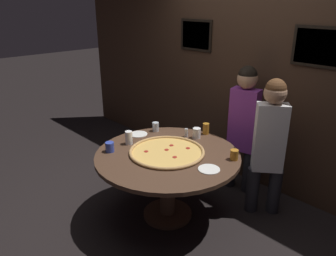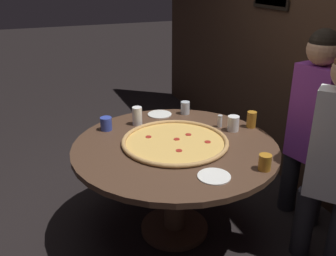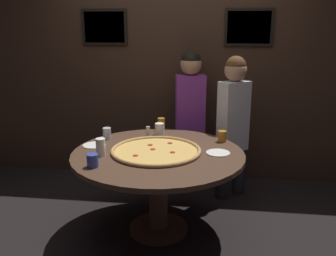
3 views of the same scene
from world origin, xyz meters
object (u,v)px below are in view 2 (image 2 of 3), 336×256
(dining_table, at_px, (175,162))
(condiment_shaker, at_px, (220,121))
(giant_pizza, at_px, (175,142))
(drink_cup_by_shaker, at_px, (265,162))
(drink_cup_near_left, at_px, (251,120))
(white_plate_left_side, at_px, (160,114))
(diner_centre_back, at_px, (336,151))
(drink_cup_near_right, at_px, (137,116))
(drink_cup_front_edge, at_px, (185,108))
(drink_cup_far_left, at_px, (233,123))
(diner_far_right, at_px, (312,118))
(drink_cup_beside_pizza, at_px, (106,124))
(white_plate_near_front, at_px, (214,176))

(dining_table, height_order, condiment_shaker, condiment_shaker)
(giant_pizza, xyz_separation_m, drink_cup_by_shaker, (0.56, 0.36, 0.04))
(dining_table, distance_m, drink_cup_by_shaker, 0.68)
(drink_cup_near_left, bearing_deg, white_plate_left_side, -132.43)
(condiment_shaker, distance_m, diner_centre_back, 0.90)
(drink_cup_near_left, xyz_separation_m, drink_cup_near_right, (-0.38, -0.81, 0.01))
(drink_cup_front_edge, distance_m, diner_centre_back, 1.29)
(drink_cup_near_left, bearing_deg, dining_table, -84.07)
(drink_cup_near_left, distance_m, white_plate_left_side, 0.78)
(drink_cup_near_left, height_order, white_plate_left_side, drink_cup_near_left)
(giant_pizza, height_order, white_plate_left_side, giant_pizza)
(dining_table, relative_size, drink_cup_far_left, 12.44)
(dining_table, distance_m, condiment_shaker, 0.52)
(drink_cup_by_shaker, bearing_deg, diner_far_right, 117.54)
(drink_cup_by_shaker, distance_m, white_plate_left_side, 1.16)
(giant_pizza, bearing_deg, dining_table, -21.53)
(drink_cup_beside_pizza, bearing_deg, condiment_shaker, 71.91)
(drink_cup_far_left, distance_m, drink_cup_beside_pizza, 0.98)
(drink_cup_near_left, bearing_deg, condiment_shaker, -113.00)
(drink_cup_by_shaker, xyz_separation_m, white_plate_left_side, (-1.13, -0.26, -0.05))
(drink_cup_beside_pizza, bearing_deg, dining_table, 41.46)
(dining_table, distance_m, drink_cup_far_left, 0.55)
(drink_cup_by_shaker, xyz_separation_m, drink_cup_near_right, (-1.00, -0.51, 0.02))
(white_plate_left_side, bearing_deg, dining_table, -10.28)
(dining_table, xyz_separation_m, condiment_shaker, (-0.17, 0.45, 0.19))
(drink_cup_far_left, bearing_deg, drink_cup_beside_pizza, -112.83)
(diner_far_right, bearing_deg, drink_cup_near_right, 49.53)
(drink_cup_near_left, bearing_deg, drink_cup_far_left, -87.43)
(giant_pizza, xyz_separation_m, diner_centre_back, (0.67, 0.80, 0.09))
(drink_cup_front_edge, height_order, white_plate_near_front, drink_cup_front_edge)
(drink_cup_front_edge, height_order, diner_centre_back, diner_centre_back)
(drink_cup_front_edge, bearing_deg, white_plate_near_front, -15.07)
(drink_cup_near_right, distance_m, drink_cup_beside_pizza, 0.26)
(giant_pizza, relative_size, condiment_shaker, 7.90)
(drink_cup_far_left, distance_m, drink_cup_near_right, 0.75)
(white_plate_left_side, bearing_deg, diner_centre_back, 29.43)
(drink_cup_far_left, xyz_separation_m, drink_cup_beside_pizza, (-0.38, -0.90, -0.01))
(drink_cup_by_shaker, bearing_deg, dining_table, -145.53)
(drink_cup_front_edge, relative_size, white_plate_left_side, 0.53)
(drink_cup_far_left, height_order, drink_cup_front_edge, drink_cup_far_left)
(drink_cup_far_left, height_order, drink_cup_beside_pizza, drink_cup_far_left)
(white_plate_left_side, bearing_deg, drink_cup_near_right, -60.48)
(dining_table, height_order, drink_cup_far_left, drink_cup_far_left)
(giant_pizza, xyz_separation_m, white_plate_left_side, (-0.57, 0.10, -0.01))
(drink_cup_beside_pizza, xyz_separation_m, diner_far_right, (0.64, 1.41, 0.07))
(drink_cup_front_edge, relative_size, drink_cup_by_shaker, 1.06)
(dining_table, height_order, drink_cup_near_right, drink_cup_near_right)
(white_plate_left_side, distance_m, condiment_shaker, 0.55)
(giant_pizza, bearing_deg, white_plate_left_side, 170.09)
(drink_cup_by_shaker, height_order, diner_centre_back, diner_centre_back)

